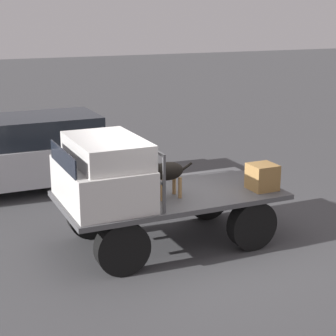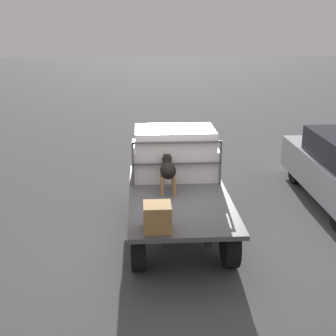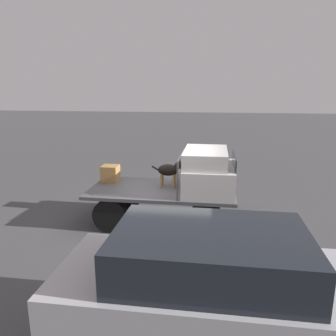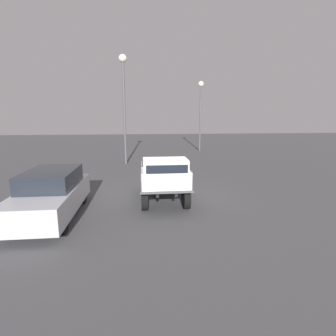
# 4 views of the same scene
# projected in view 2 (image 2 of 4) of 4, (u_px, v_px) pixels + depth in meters

# --- Properties ---
(ground_plane) EXTENTS (80.00, 80.00, 0.00)m
(ground_plane) POSITION_uv_depth(u_px,v_px,m) (179.00, 237.00, 9.08)
(ground_plane) COLOR #474749
(flatbed_truck) EXTENTS (3.62, 1.87, 0.89)m
(flatbed_truck) POSITION_uv_depth(u_px,v_px,m) (179.00, 207.00, 8.89)
(flatbed_truck) COLOR black
(flatbed_truck) RESTS_ON ground
(truck_cab) EXTENTS (1.21, 1.75, 1.02)m
(truck_cab) POSITION_uv_depth(u_px,v_px,m) (174.00, 153.00, 9.72)
(truck_cab) COLOR silver
(truck_cab) RESTS_ON flatbed_truck
(truck_headboard) EXTENTS (0.04, 1.75, 0.90)m
(truck_headboard) POSITION_uv_depth(u_px,v_px,m) (177.00, 157.00, 9.08)
(truck_headboard) COLOR #4C4C4F
(truck_headboard) RESTS_ON flatbed_truck
(dog) EXTENTS (0.87, 0.30, 0.70)m
(dog) POSITION_uv_depth(u_px,v_px,m) (168.00, 170.00, 8.82)
(dog) COLOR #9E7547
(dog) RESTS_ON flatbed_truck
(cargo_crate) EXTENTS (0.43, 0.43, 0.43)m
(cargo_crate) POSITION_uv_depth(u_px,v_px,m) (157.00, 217.00, 7.29)
(cargo_crate) COLOR olive
(cargo_crate) RESTS_ON flatbed_truck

